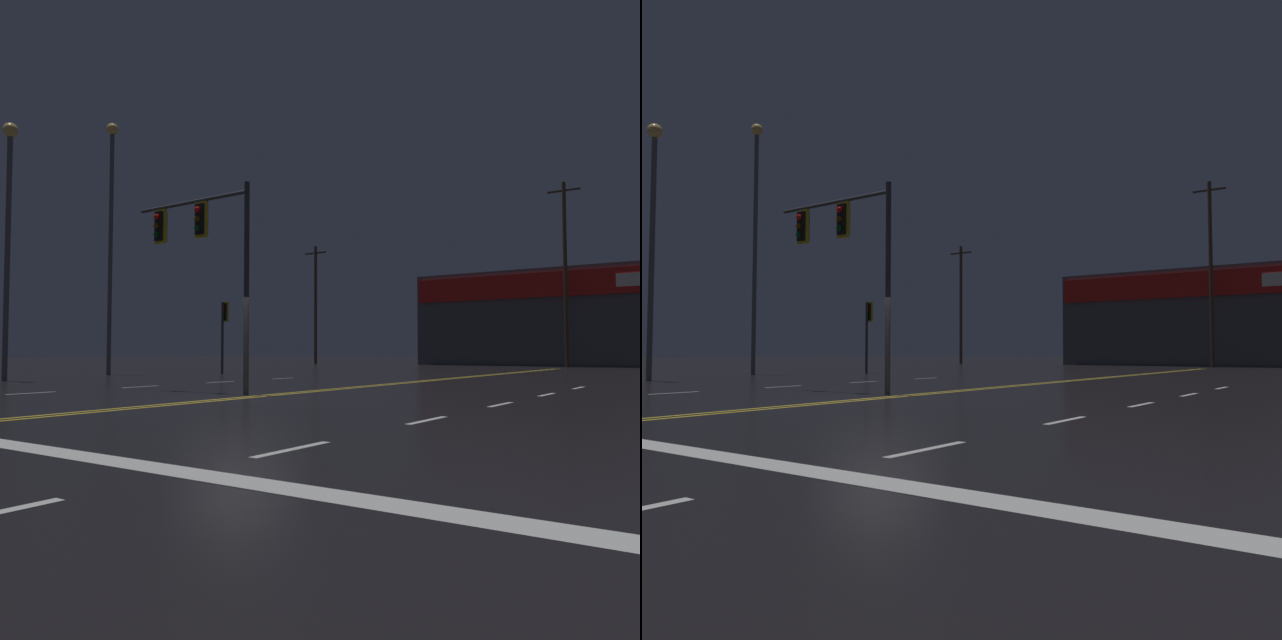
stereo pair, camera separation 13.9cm
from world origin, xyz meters
TOP-DOWN VIEW (x-y plane):
  - ground_plane at (0.00, 0.00)m, footprint 200.00×200.00m
  - road_markings at (1.20, -1.48)m, footprint 16.96×60.00m
  - traffic_signal_median at (-2.28, 0.94)m, footprint 4.18×0.36m
  - traffic_signal_corner_northwest at (-11.58, 11.74)m, footprint 0.42×0.36m
  - streetlight_near_left at (-12.93, 1.39)m, footprint 0.56×0.56m
  - streetlight_far_right at (-14.85, 7.41)m, footprint 0.56×0.56m
  - building_backdrop at (0.00, 40.13)m, footprint 24.46×10.23m
  - utility_pole_row at (0.40, 33.70)m, footprint 46.55×0.26m

SIDE VIEW (x-z plane):
  - ground_plane at x=0.00m, z-range 0.00..0.00m
  - road_markings at x=1.20m, z-range 0.00..0.01m
  - traffic_signal_corner_northwest at x=-11.58m, z-range 0.84..4.42m
  - building_backdrop at x=0.00m, z-range 0.01..7.19m
  - traffic_signal_median at x=-2.28m, z-range 1.44..6.94m
  - utility_pole_row at x=0.40m, z-range -0.56..12.29m
  - streetlight_near_left at x=-12.93m, z-range 1.32..11.14m
  - streetlight_far_right at x=-14.85m, z-range 1.41..13.45m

